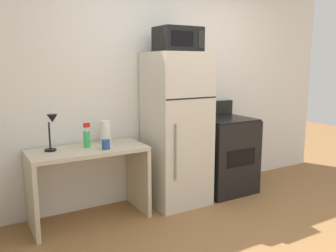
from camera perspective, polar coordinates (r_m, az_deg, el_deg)
ground_plane at (r=3.28m, az=16.05°, el=-18.98°), size 12.00×12.00×0.00m
wall_back_white at (r=4.22m, az=-0.03°, el=6.41°), size 5.00×0.10×2.60m
desk at (r=3.61m, az=-12.85°, el=-7.08°), size 1.14×0.53×0.75m
desk_lamp at (r=3.48m, az=-18.43°, el=-0.04°), size 0.14×0.12×0.35m
spray_bottle at (r=3.56m, az=-13.10°, el=-1.86°), size 0.06×0.06×0.25m
coffee_mug at (r=3.47m, az=-10.09°, el=-2.96°), size 0.08×0.08×0.09m
paper_towel_roll at (r=3.72m, az=-10.12°, el=-0.94°), size 0.11×0.11×0.24m
refrigerator at (r=3.91m, az=1.40°, el=-0.56°), size 0.63×0.62×1.70m
microwave at (r=3.83m, az=1.64°, el=13.91°), size 0.46×0.35×0.26m
oven_range at (r=4.40m, az=9.17°, el=-4.59°), size 0.65×0.61×1.10m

